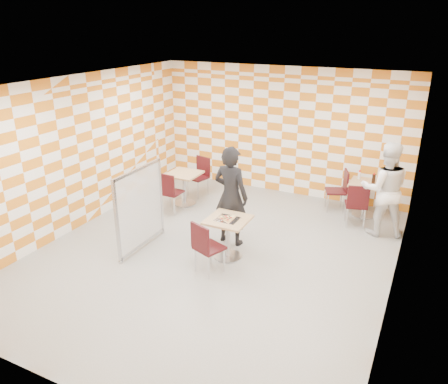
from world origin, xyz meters
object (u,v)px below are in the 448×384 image
object	(u,v)px
main_table	(228,231)
chair_second_front	(357,202)
empty_table	(184,183)
man_white	(385,189)
chair_second_side	(340,187)
chair_empty_near	(169,190)
man_dark	(231,196)
sport_bottle	(359,175)
second_table	(366,193)
chair_empty_far	(200,173)
partition	(140,208)
soda_bottle	(374,179)
chair_main_front	(205,244)

from	to	relation	value
main_table	chair_second_front	distance (m)	2.87
empty_table	man_white	size ratio (longest dim) A/B	0.40
chair_second_side	chair_empty_near	world-z (taller)	same
man_dark	sport_bottle	world-z (taller)	man_dark
second_table	man_white	world-z (taller)	man_white
chair_empty_far	partition	size ratio (longest dim) A/B	0.60
main_table	man_dark	size ratio (longest dim) A/B	0.40
man_white	soda_bottle	xyz separation A→B (m)	(-0.30, 0.74, -0.08)
chair_second_front	chair_empty_far	bearing A→B (deg)	177.12
chair_empty_far	man_white	world-z (taller)	man_white
man_white	sport_bottle	bearing A→B (deg)	-71.49
chair_empty_near	sport_bottle	size ratio (longest dim) A/B	4.62
empty_table	soda_bottle	xyz separation A→B (m)	(3.92, 1.18, 0.34)
second_table	chair_second_side	size ratio (longest dim) A/B	0.81
main_table	chair_empty_near	distance (m)	2.29
chair_main_front	chair_empty_near	xyz separation A→B (m)	(-1.87, 1.82, 0.00)
empty_table	chair_empty_near	bearing A→B (deg)	-92.98
empty_table	partition	world-z (taller)	partition
main_table	chair_second_side	xyz separation A→B (m)	(1.31, 2.95, 0.04)
chair_main_front	chair_empty_near	world-z (taller)	same
chair_second_side	soda_bottle	world-z (taller)	soda_bottle
empty_table	soda_bottle	size ratio (longest dim) A/B	3.26
second_table	soda_bottle	size ratio (longest dim) A/B	3.26
chair_main_front	sport_bottle	xyz separation A→B (m)	(1.75, 3.73, 0.29)
chair_empty_far	man_dark	xyz separation A→B (m)	(1.70, -1.89, 0.40)
chair_empty_far	chair_main_front	bearing A→B (deg)	-59.67
chair_second_side	second_table	bearing A→B (deg)	-3.42
empty_table	second_table	bearing A→B (deg)	17.09
chair_second_front	partition	size ratio (longest dim) A/B	0.60
second_table	partition	distance (m)	4.76
man_white	sport_bottle	size ratio (longest dim) A/B	9.30
empty_table	man_white	bearing A→B (deg)	5.86
empty_table	man_dark	world-z (taller)	man_dark
second_table	chair_main_front	bearing A→B (deg)	-118.69
chair_second_side	man_dark	bearing A→B (deg)	-122.20
man_dark	soda_bottle	bearing A→B (deg)	-126.35
chair_empty_near	chair_empty_far	world-z (taller)	same
soda_bottle	empty_table	bearing A→B (deg)	-163.26
man_white	partition	bearing A→B (deg)	17.06
empty_table	soda_bottle	world-z (taller)	soda_bottle
chair_empty_far	man_white	bearing A→B (deg)	-3.48
man_dark	chair_empty_far	bearing A→B (deg)	-41.87
empty_table	man_dark	xyz separation A→B (m)	(1.73, -1.20, 0.43)
main_table	chair_empty_far	xyz separation A→B (m)	(-1.90, 2.43, 0.04)
chair_second_front	chair_empty_near	world-z (taller)	same
chair_empty_near	man_white	world-z (taller)	man_white
man_dark	sport_bottle	bearing A→B (deg)	-120.23
man_dark	partition	bearing A→B (deg)	39.83
empty_table	chair_second_front	size ratio (longest dim) A/B	0.81
sport_bottle	second_table	bearing A→B (deg)	-37.97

